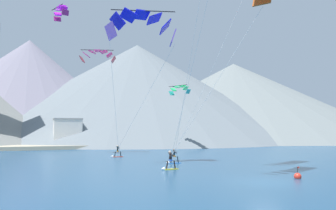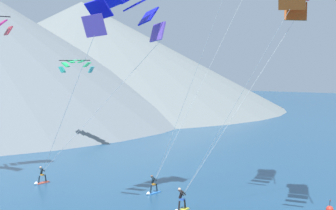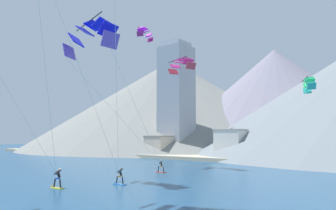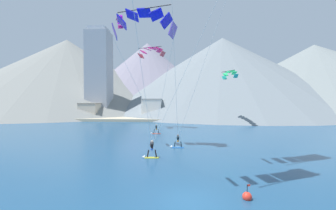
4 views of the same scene
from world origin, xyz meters
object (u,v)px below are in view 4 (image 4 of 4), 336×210
at_px(parafoil_kite_distant_mid_solo, 151,51).
at_px(race_marker_buoy, 247,197).
at_px(kitesurfer_near_lead, 150,152).
at_px(parafoil_kite_distant_low_drift, 120,20).
at_px(parafoil_kite_near_trail, 144,22).
at_px(parafoil_kite_distant_high_outer, 230,74).
at_px(kitesurfer_mid_center, 176,144).
at_px(kitesurfer_near_trail, 155,131).

distance_m(parafoil_kite_distant_mid_solo, race_marker_buoy, 36.51).
relative_size(kitesurfer_near_lead, parafoil_kite_distant_low_drift, 0.46).
distance_m(parafoil_kite_near_trail, parafoil_kite_distant_high_outer, 28.46).
bearing_deg(parafoil_kite_distant_high_outer, kitesurfer_mid_center, -115.86).
height_order(kitesurfer_near_lead, race_marker_buoy, kitesurfer_near_lead).
distance_m(kitesurfer_near_lead, kitesurfer_near_trail, 15.80).
height_order(parafoil_kite_near_trail, parafoil_kite_distant_low_drift, parafoil_kite_distant_low_drift).
bearing_deg(race_marker_buoy, parafoil_kite_distant_mid_solo, 107.49).
bearing_deg(kitesurfer_near_lead, parafoil_kite_distant_low_drift, 112.98).
height_order(parafoil_kite_distant_mid_solo, race_marker_buoy, parafoil_kite_distant_mid_solo).
xyz_separation_m(kitesurfer_near_lead, kitesurfer_mid_center, (2.51, 5.03, -0.12)).
bearing_deg(kitesurfer_near_trail, race_marker_buoy, -71.15).
bearing_deg(parafoil_kite_distant_high_outer, parafoil_kite_near_trail, -122.39).
bearing_deg(kitesurfer_near_trail, parafoil_kite_distant_mid_solo, 102.45).
distance_m(parafoil_kite_distant_high_outer, parafoil_kite_distant_mid_solo, 18.08).
height_order(parafoil_kite_distant_high_outer, race_marker_buoy, parafoil_kite_distant_high_outer).
distance_m(kitesurfer_near_lead, parafoil_kite_distant_high_outer, 33.39).
bearing_deg(kitesurfer_mid_center, parafoil_kite_distant_mid_solo, 107.07).
height_order(parafoil_kite_distant_high_outer, parafoil_kite_distant_low_drift, parafoil_kite_distant_low_drift).
relative_size(parafoil_kite_distant_high_outer, race_marker_buoy, 4.87).
bearing_deg(parafoil_kite_near_trail, kitesurfer_near_lead, -73.58).
relative_size(kitesurfer_near_lead, parafoil_kite_distant_high_outer, 0.37).
relative_size(parafoil_kite_distant_high_outer, parafoil_kite_distant_low_drift, 1.26).
distance_m(kitesurfer_near_lead, race_marker_buoy, 11.41).
xyz_separation_m(parafoil_kite_distant_high_outer, parafoil_kite_distant_low_drift, (-22.58, -7.62, 9.55)).
bearing_deg(kitesurfer_near_lead, parafoil_kite_distant_mid_solo, 97.27).
xyz_separation_m(parafoil_kite_distant_high_outer, parafoil_kite_distant_mid_solo, (-16.68, -5.73, 3.96)).
distance_m(kitesurfer_near_trail, parafoil_kite_near_trail, 18.55).
distance_m(kitesurfer_mid_center, race_marker_buoy, 14.71).
xyz_separation_m(parafoil_kite_distant_high_outer, race_marker_buoy, (-6.74, -37.28, -11.47)).
distance_m(kitesurfer_near_trail, parafoil_kite_distant_low_drift, 22.56).
bearing_deg(parafoil_kite_near_trail, parafoil_kite_distant_low_drift, 114.70).
height_order(parafoil_kite_distant_high_outer, parafoil_kite_distant_mid_solo, parafoil_kite_distant_mid_solo).
bearing_deg(parafoil_kite_near_trail, kitesurfer_near_trail, 90.24).
bearing_deg(kitesurfer_mid_center, kitesurfer_near_lead, -116.52).
height_order(kitesurfer_near_trail, parafoil_kite_distant_high_outer, parafoil_kite_distant_high_outer).
height_order(kitesurfer_near_trail, parafoil_kite_distant_low_drift, parafoil_kite_distant_low_drift).
height_order(kitesurfer_near_trail, race_marker_buoy, kitesurfer_near_trail).
distance_m(parafoil_kite_near_trail, race_marker_buoy, 21.85).
distance_m(kitesurfer_mid_center, parafoil_kite_near_trail, 15.26).
bearing_deg(kitesurfer_near_trail, parafoil_kite_distant_low_drift, 146.16).
height_order(parafoil_kite_near_trail, parafoil_kite_distant_mid_solo, parafoil_kite_near_trail).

